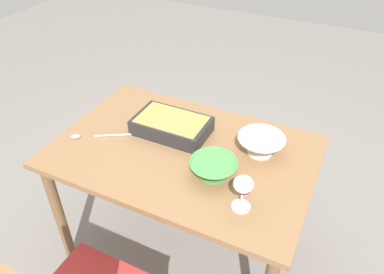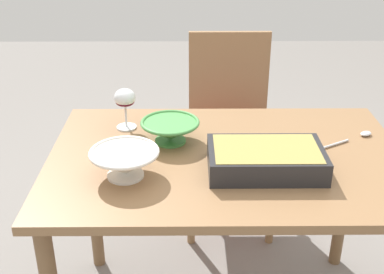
{
  "view_description": "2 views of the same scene",
  "coord_description": "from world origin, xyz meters",
  "px_view_note": "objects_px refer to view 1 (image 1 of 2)",
  "views": [
    {
      "loc": [
        0.6,
        -1.16,
        1.78
      ],
      "look_at": [
        0.05,
        -0.01,
        0.82
      ],
      "focal_mm": 34.6,
      "sensor_mm": 36.0,
      "label": 1
    },
    {
      "loc": [
        0.13,
        1.45,
        1.51
      ],
      "look_at": [
        0.12,
        -0.04,
        0.77
      ],
      "focal_mm": 47.11,
      "sensor_mm": 36.0,
      "label": 2
    }
  ],
  "objects_px": {
    "mixing_bowl": "(213,168)",
    "serving_spoon": "(90,136)",
    "casserole_dish": "(172,125)",
    "small_bowl": "(261,144)",
    "dining_table": "(183,165)",
    "wine_glass": "(243,187)"
  },
  "relations": [
    {
      "from": "mixing_bowl",
      "to": "serving_spoon",
      "type": "height_order",
      "value": "mixing_bowl"
    },
    {
      "from": "casserole_dish",
      "to": "small_bowl",
      "type": "distance_m",
      "value": 0.43
    },
    {
      "from": "casserole_dish",
      "to": "dining_table",
      "type": "bearing_deg",
      "value": -41.72
    },
    {
      "from": "wine_glass",
      "to": "serving_spoon",
      "type": "height_order",
      "value": "wine_glass"
    },
    {
      "from": "mixing_bowl",
      "to": "casserole_dish",
      "type": "bearing_deg",
      "value": 146.7
    },
    {
      "from": "wine_glass",
      "to": "casserole_dish",
      "type": "xyz_separation_m",
      "value": [
        -0.46,
        0.31,
        -0.07
      ]
    },
    {
      "from": "small_bowl",
      "to": "mixing_bowl",
      "type": "bearing_deg",
      "value": -119.17
    },
    {
      "from": "serving_spoon",
      "to": "small_bowl",
      "type": "bearing_deg",
      "value": 17.5
    },
    {
      "from": "casserole_dish",
      "to": "mixing_bowl",
      "type": "bearing_deg",
      "value": -33.3
    },
    {
      "from": "dining_table",
      "to": "casserole_dish",
      "type": "height_order",
      "value": "casserole_dish"
    },
    {
      "from": "dining_table",
      "to": "mixing_bowl",
      "type": "bearing_deg",
      "value": -27.49
    },
    {
      "from": "dining_table",
      "to": "small_bowl",
      "type": "height_order",
      "value": "small_bowl"
    },
    {
      "from": "dining_table",
      "to": "wine_glass",
      "type": "distance_m",
      "value": 0.46
    },
    {
      "from": "mixing_bowl",
      "to": "small_bowl",
      "type": "xyz_separation_m",
      "value": [
        0.13,
        0.23,
        0.0
      ]
    },
    {
      "from": "dining_table",
      "to": "serving_spoon",
      "type": "distance_m",
      "value": 0.47
    },
    {
      "from": "small_bowl",
      "to": "casserole_dish",
      "type": "bearing_deg",
      "value": -175.44
    },
    {
      "from": "casserole_dish",
      "to": "wine_glass",
      "type": "bearing_deg",
      "value": -33.88
    },
    {
      "from": "wine_glass",
      "to": "casserole_dish",
      "type": "distance_m",
      "value": 0.56
    },
    {
      "from": "serving_spoon",
      "to": "dining_table",
      "type": "bearing_deg",
      "value": 13.66
    },
    {
      "from": "wine_glass",
      "to": "small_bowl",
      "type": "bearing_deg",
      "value": 95.7
    },
    {
      "from": "dining_table",
      "to": "wine_glass",
      "type": "xyz_separation_m",
      "value": [
        0.35,
        -0.21,
        0.2
      ]
    },
    {
      "from": "dining_table",
      "to": "casserole_dish",
      "type": "distance_m",
      "value": 0.2
    }
  ]
}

